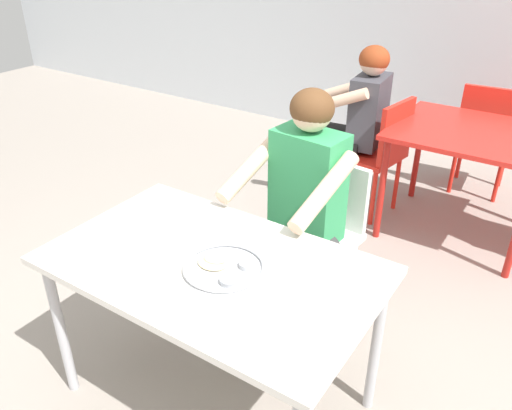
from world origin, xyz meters
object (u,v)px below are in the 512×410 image
chair_red_left (378,149)px  thali_tray (224,268)px  diner_foreground (297,197)px  patron_background (355,113)px  chair_foreground (318,226)px  table_background_red (470,143)px  table_foreground (212,277)px  chair_red_far (486,132)px

chair_red_left → thali_tray: bearing=-85.2°
diner_foreground → patron_background: (-0.32, 1.39, -0.03)m
chair_foreground → patron_background: (-0.34, 1.17, 0.23)m
patron_background → chair_red_left: bearing=-12.3°
thali_tray → chair_red_left: bearing=94.8°
diner_foreground → table_background_red: size_ratio=1.31×
table_background_red → patron_background: size_ratio=0.80×
thali_tray → diner_foreground: 0.66m
table_foreground → diner_foreground: (0.01, 0.65, 0.07)m
thali_tray → chair_red_far: size_ratio=0.36×
chair_red_left → chair_red_far: chair_red_far is taller
diner_foreground → table_foreground: bearing=-90.9°
thali_tray → chair_red_far: chair_red_far is taller
chair_foreground → chair_red_left: bearing=96.3°
chair_red_left → patron_background: 0.30m
diner_foreground → patron_background: 1.43m
chair_red_far → patron_background: patron_background is taller
table_background_red → diner_foreground: bearing=-108.7°
table_background_red → patron_background: 0.79m
thali_tray → chair_red_left: size_ratio=0.36×
chair_red_far → diner_foreground: bearing=-102.1°
thali_tray → chair_red_left: chair_red_left is taller
table_background_red → chair_red_far: chair_red_far is taller
chair_red_left → diner_foreground: bearing=-85.4°
chair_foreground → chair_red_far: chair_red_far is taller
table_background_red → chair_foreground: bearing=-111.1°
table_background_red → chair_red_far: (-0.03, 0.68, -0.14)m
chair_foreground → thali_tray: bearing=-87.1°
chair_foreground → diner_foreground: bearing=-94.6°
thali_tray → chair_foreground: bearing=92.9°
table_background_red → table_foreground: bearing=-103.3°
chair_red_left → table_foreground: bearing=-87.2°
table_foreground → chair_red_far: (0.46, 2.72, -0.15)m
table_background_red → chair_red_far: size_ratio=1.09×
chair_foreground → diner_foreground: 0.34m
table_foreground → thali_tray: (0.07, -0.01, 0.08)m
patron_background → diner_foreground: bearing=-77.0°
thali_tray → chair_foreground: (-0.04, 0.88, -0.27)m
chair_foreground → chair_red_far: (0.43, 1.86, 0.03)m
table_foreground → chair_red_far: 2.76m
chair_red_left → chair_red_far: (0.55, 0.73, 0.02)m
diner_foreground → patron_background: size_ratio=1.05×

